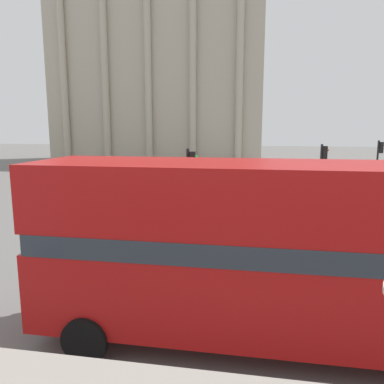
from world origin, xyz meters
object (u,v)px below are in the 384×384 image
at_px(traffic_light_mid, 322,171).
at_px(pedestrian_olive, 178,174).
at_px(pedestrian_red, 306,241).
at_px(double_decker_bus, 296,249).
at_px(pedestrian_blue, 356,208).
at_px(traffic_light_near, 190,188).
at_px(plaza_building_left, 159,68).
at_px(traffic_light_far, 378,162).
at_px(pedestrian_black, 160,171).

bearing_deg(traffic_light_mid, pedestrian_olive, 132.88).
xyz_separation_m(traffic_light_mid, pedestrian_red, (-1.64, -7.61, -1.60)).
distance_m(double_decker_bus, pedestrian_red, 5.16).
bearing_deg(pedestrian_blue, traffic_light_mid, -3.32).
bearing_deg(pedestrian_blue, double_decker_bus, 122.26).
bearing_deg(traffic_light_near, double_decker_bus, -58.92).
relative_size(double_decker_bus, traffic_light_near, 2.78).
height_order(double_decker_bus, traffic_light_mid, double_decker_bus).
bearing_deg(pedestrian_red, double_decker_bus, -25.22).
xyz_separation_m(double_decker_bus, pedestrian_blue, (3.84, 10.60, -1.21)).
bearing_deg(plaza_building_left, pedestrian_blue, -61.86).
distance_m(plaza_building_left, pedestrian_olive, 26.54).
relative_size(traffic_light_mid, traffic_light_far, 0.99).
bearing_deg(pedestrian_olive, pedestrian_black, 34.10).
bearing_deg(traffic_light_mid, plaza_building_left, 117.74).
bearing_deg(double_decker_bus, pedestrian_black, 109.51).
height_order(traffic_light_far, pedestrian_red, traffic_light_far).
relative_size(plaza_building_left, traffic_light_near, 7.31).
relative_size(plaza_building_left, pedestrian_red, 17.43).
xyz_separation_m(pedestrian_black, pedestrian_blue, (13.06, -13.21, 0.01)).
bearing_deg(traffic_light_far, traffic_light_near, -129.12).
relative_size(plaza_building_left, traffic_light_far, 7.41).
bearing_deg(double_decker_bus, traffic_light_mid, 77.00).
bearing_deg(traffic_light_far, plaza_building_left, 127.76).
bearing_deg(traffic_light_far, pedestrian_black, 158.87).
distance_m(double_decker_bus, traffic_light_near, 6.26).
height_order(plaza_building_left, pedestrian_blue, plaza_building_left).
xyz_separation_m(traffic_light_far, pedestrian_blue, (-2.93, -7.04, -1.55)).
bearing_deg(pedestrian_red, pedestrian_olive, -170.86).
xyz_separation_m(pedestrian_olive, pedestrian_blue, (11.26, -12.62, 0.14)).
relative_size(traffic_light_mid, pedestrian_black, 2.20).
bearing_deg(pedestrian_red, pedestrian_blue, 137.20).
xyz_separation_m(pedestrian_black, pedestrian_olive, (1.80, -0.59, -0.13)).
bearing_deg(pedestrian_black, pedestrian_red, -6.51).
height_order(traffic_light_mid, pedestrian_blue, traffic_light_mid).
relative_size(traffic_light_near, traffic_light_mid, 1.02).
xyz_separation_m(traffic_light_near, pedestrian_black, (-6.00, 18.46, -1.59)).
distance_m(plaza_building_left, traffic_light_mid, 38.80).
bearing_deg(plaza_building_left, traffic_light_near, -73.86).
height_order(traffic_light_far, pedestrian_olive, traffic_light_far).
height_order(double_decker_bus, traffic_light_far, double_decker_bus).
xyz_separation_m(plaza_building_left, pedestrian_red, (15.73, -40.65, -12.17)).
relative_size(pedestrian_black, pedestrian_blue, 0.99).
distance_m(pedestrian_olive, pedestrian_red, 20.09).
relative_size(traffic_light_mid, pedestrian_red, 2.33).
bearing_deg(pedestrian_red, traffic_light_far, 139.91).
relative_size(double_decker_bus, pedestrian_blue, 6.20).
xyz_separation_m(double_decker_bus, pedestrian_red, (0.87, 4.92, -1.29)).
xyz_separation_m(traffic_light_near, traffic_light_mid, (5.74, 7.17, -0.06)).
distance_m(plaza_building_left, pedestrian_red, 45.25).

